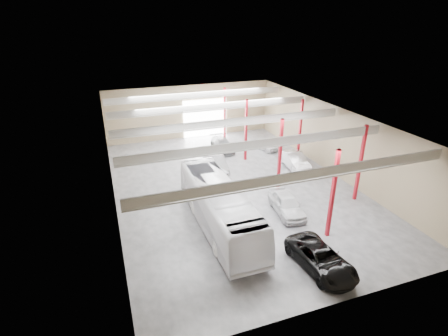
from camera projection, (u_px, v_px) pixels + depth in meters
depot_shell at (233, 136)px, 32.41m from camera, size 22.12×32.12×7.06m
coach_bus at (219, 206)px, 26.96m from camera, size 3.07×13.11×3.65m
black_sedan at (321, 258)px, 22.82m from camera, size 2.91×5.70×1.54m
car_row_a at (287, 204)px, 29.23m from camera, size 2.60×5.18×1.69m
car_row_b at (216, 162)px, 37.43m from camera, size 1.96×5.03×1.63m
car_row_c at (222, 145)px, 42.74m from camera, size 2.12×4.98×1.43m
car_right_near at (295, 161)px, 37.79m from camera, size 2.32×5.29×1.69m
car_right_far at (265, 144)px, 43.12m from camera, size 2.53×4.15×1.32m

